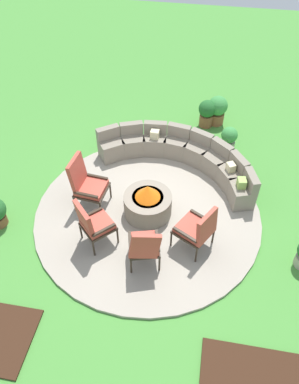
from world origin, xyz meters
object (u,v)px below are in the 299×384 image
lounge_chair_front_right (93,223)px  potted_plant_1 (207,112)px  potted_plant_2 (217,109)px  potted_plant_5 (229,140)px  lounge_chair_front_left (86,183)px  lounge_chair_back_right (198,228)px  fire_pit (148,203)px  lounge_chair_back_left (144,245)px  curved_stone_bench (182,156)px

lounge_chair_front_right → potted_plant_1: bearing=112.1°
potted_plant_2 → potted_plant_5: bearing=-74.6°
lounge_chair_front_left → lounge_chair_back_right: bearing=78.6°
potted_plant_1 → potted_plant_5: bearing=-60.2°
fire_pit → lounge_chair_front_left: size_ratio=0.84×
lounge_chair_back_right → potted_plant_2: size_ratio=1.30×
lounge_chair_back_right → potted_plant_5: 3.02m
potted_plant_1 → fire_pit: bearing=-105.7°
lounge_chair_front_left → lounge_chair_back_left: lounge_chair_front_left is taller
lounge_chair_back_left → potted_plant_2: bearing=62.4°
curved_stone_bench → lounge_chair_front_left: (-1.75, -1.49, 0.27)m
lounge_chair_front_left → lounge_chair_front_right: size_ratio=1.02×
lounge_chair_back_left → lounge_chair_front_right: bearing=147.9°
curved_stone_bench → lounge_chair_back_left: bearing=-97.0°
fire_pit → potted_plant_5: size_ratio=1.36×
potted_plant_1 → potted_plant_2: size_ratio=0.94×
potted_plant_1 → lounge_chair_back_right: bearing=-88.6°
potted_plant_5 → lounge_chair_back_left: bearing=-111.1°
lounge_chair_back_right → potted_plant_5: bearing=19.9°
lounge_chair_back_left → potted_plant_1: (0.77, 4.53, -0.19)m
fire_pit → lounge_chair_front_left: lounge_chair_front_left is taller
lounge_chair_back_right → potted_plant_1: 4.00m
lounge_chair_back_left → potted_plant_5: (1.36, 3.51, -0.22)m
fire_pit → potted_plant_1: (0.93, 3.31, 0.05)m
lounge_chair_front_right → potted_plant_1: 4.59m
curved_stone_bench → lounge_chair_front_left: 2.31m
curved_stone_bench → potted_plant_1: 1.83m
lounge_chair_front_right → potted_plant_5: (2.36, 3.21, -0.25)m
lounge_chair_front_right → lounge_chair_back_right: lounge_chair_front_right is taller
lounge_chair_front_left → potted_plant_2: bearing=150.8°
lounge_chair_back_right → potted_plant_5: (0.49, 2.97, -0.21)m
fire_pit → curved_stone_bench: 1.61m
lounge_chair_front_left → potted_plant_1: size_ratio=1.58×
curved_stone_bench → potted_plant_5: (1.02, 0.76, 0.01)m
fire_pit → lounge_chair_front_left: 1.28m
lounge_chair_front_left → lounge_chair_back_right: size_ratio=1.15×
lounge_chair_front_right → lounge_chair_back_left: bearing=27.9°
curved_stone_bench → potted_plant_5: size_ratio=5.13×
potted_plant_1 → lounge_chair_back_left: bearing=-99.7°
curved_stone_bench → lounge_chair_front_left: size_ratio=3.15×
lounge_chair_back_right → potted_plant_2: (0.16, 4.15, -0.17)m
lounge_chair_back_left → potted_plant_5: bearing=53.7°
curved_stone_bench → lounge_chair_back_right: (0.53, -2.21, 0.23)m
fire_pit → curved_stone_bench: bearing=72.0°
lounge_chair_back_right → potted_plant_1: (-0.10, 3.99, -0.19)m
lounge_chair_back_right → lounge_chair_front_right: bearing=126.4°
potted_plant_2 → curved_stone_bench: bearing=-109.6°
lounge_chair_back_left → potted_plant_1: lounge_chair_back_left is taller
potted_plant_5 → lounge_chair_front_left: bearing=-140.9°
lounge_chair_back_left → potted_plant_1: size_ratio=1.40×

